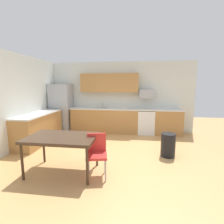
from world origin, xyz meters
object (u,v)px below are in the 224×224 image
object	(u,v)px
trash_bin	(168,145)
dining_table	(62,139)
microwave	(147,94)
oven_range	(146,122)
refrigerator	(61,108)
chair_near_table	(97,151)

from	to	relation	value
trash_bin	dining_table	bearing A→B (deg)	-154.01
microwave	oven_range	bearing A→B (deg)	-90.00
oven_range	trash_bin	xyz separation A→B (m)	(0.44, -2.07, -0.16)
refrigerator	trash_bin	distance (m)	4.28
chair_near_table	refrigerator	bearing A→B (deg)	124.15
trash_bin	chair_near_table	bearing A→B (deg)	-143.97
microwave	chair_near_table	bearing A→B (deg)	-109.12
oven_range	dining_table	bearing A→B (deg)	-120.49
refrigerator	dining_table	xyz separation A→B (m)	(1.40, -3.12, -0.21)
dining_table	oven_range	bearing A→B (deg)	59.51
oven_range	chair_near_table	xyz separation A→B (m)	(-1.15, -3.23, 0.05)
dining_table	chair_near_table	size ratio (longest dim) A/B	1.65
refrigerator	oven_range	distance (m)	3.33
oven_range	dining_table	distance (m)	3.73
refrigerator	oven_range	bearing A→B (deg)	1.39
refrigerator	dining_table	distance (m)	3.43
microwave	dining_table	distance (m)	3.88
dining_table	chair_near_table	xyz separation A→B (m)	(0.73, -0.03, -0.21)
chair_near_table	trash_bin	world-z (taller)	chair_near_table
dining_table	trash_bin	distance (m)	2.62
refrigerator	trash_bin	size ratio (longest dim) A/B	3.09
dining_table	microwave	bearing A→B (deg)	60.27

